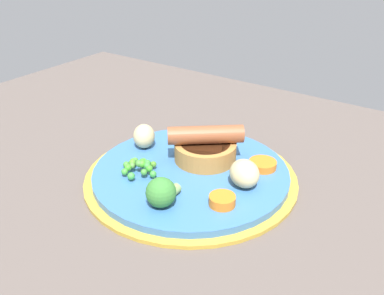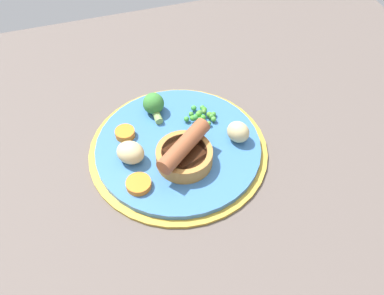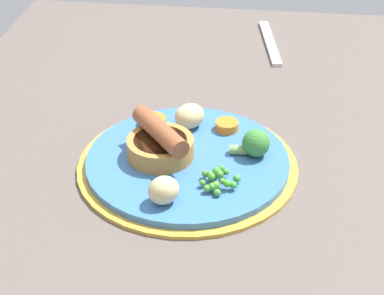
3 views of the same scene
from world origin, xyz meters
TOP-DOWN VIEW (x-y plane):
  - dining_table at (0.00, 0.00)cm, footprint 110.00×80.00cm
  - dinner_plate at (0.42, -1.46)cm, footprint 27.94×27.94cm
  - sausage_pudding at (0.31, -4.90)cm, footprint 9.42×8.42cm
  - pea_pile at (5.09, 2.81)cm, footprint 5.52×4.84cm
  - broccoli_floret_near at (-1.74, 6.84)cm, footprint 3.53×5.05cm
  - potato_chunk_0 at (-7.49, -2.15)cm, footprint 5.55×5.45cm
  - potato_chunk_1 at (9.23, -3.01)cm, footprint 4.62×4.75cm
  - carrot_slice_0 at (-7.51, -7.26)cm, footprint 4.39×4.39cm
  - carrot_slice_4 at (-7.43, 2.93)cm, footprint 3.16×3.16cm

SIDE VIEW (x-z plane):
  - dining_table at x=0.00cm, z-range 0.00..3.00cm
  - dinner_plate at x=0.42cm, z-range 2.87..4.27cm
  - carrot_slice_0 at x=-7.51cm, z-range 4.40..5.38cm
  - carrot_slice_4 at x=-7.43cm, z-range 4.40..5.57cm
  - pea_pile at x=5.09cm, z-range 4.40..6.29cm
  - potato_chunk_0 at x=-7.49cm, z-range 4.40..7.74cm
  - broccoli_floret_near at x=-1.74cm, z-range 4.32..7.85cm
  - potato_chunk_1 at x=9.23cm, z-range 4.40..7.80cm
  - sausage_pudding at x=0.31cm, z-range 3.83..8.78cm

